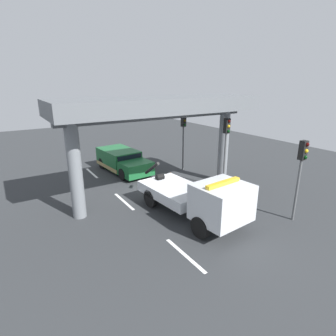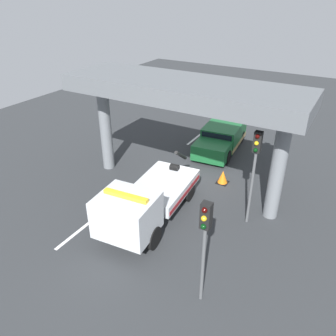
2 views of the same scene
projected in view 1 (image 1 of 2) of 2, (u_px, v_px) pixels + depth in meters
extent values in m
cube|color=#2D3033|center=(157.00, 194.00, 16.83)|extent=(60.00, 40.00, 0.10)
cube|color=silver|center=(92.00, 173.00, 20.52)|extent=(2.60, 0.16, 0.01)
cube|color=silver|center=(124.00, 201.00, 15.69)|extent=(2.60, 0.16, 0.01)
cube|color=silver|center=(185.00, 255.00, 10.86)|extent=(2.60, 0.16, 0.01)
cube|color=silver|center=(175.00, 191.00, 14.79)|extent=(4.03, 2.72, 0.55)
cube|color=silver|center=(222.00, 202.00, 12.10)|extent=(2.24, 2.47, 1.65)
cube|color=black|center=(233.00, 199.00, 11.52)|extent=(0.25, 2.20, 0.66)
cube|color=maroon|center=(191.00, 187.00, 15.51)|extent=(3.64, 0.33, 0.20)
cylinder|color=black|center=(152.00, 168.00, 16.23)|extent=(1.42, 0.30, 1.07)
cylinder|color=black|center=(160.00, 177.00, 15.72)|extent=(0.40, 0.48, 0.36)
cube|color=yellow|center=(223.00, 183.00, 11.83)|extent=(0.40, 1.93, 0.16)
cylinder|color=black|center=(232.00, 214.00, 13.15)|extent=(1.02, 0.41, 1.00)
cylinder|color=black|center=(201.00, 227.00, 11.95)|extent=(1.02, 0.41, 1.00)
cylinder|color=black|center=(180.00, 189.00, 16.10)|extent=(1.02, 0.41, 1.00)
cylinder|color=black|center=(151.00, 198.00, 14.90)|extent=(1.02, 0.41, 1.00)
cube|color=#195B2D|center=(119.00, 158.00, 21.24)|extent=(3.63, 2.49, 1.35)
cube|color=#195B2D|center=(136.00, 168.00, 19.33)|extent=(1.90, 2.25, 0.95)
cube|color=black|center=(130.00, 159.00, 19.82)|extent=(0.23, 1.93, 0.59)
cube|color=#9E8451|center=(119.00, 164.00, 21.39)|extent=(3.65, 2.51, 0.28)
cylinder|color=black|center=(146.00, 169.00, 20.08)|extent=(0.86, 0.35, 0.84)
cylinder|color=black|center=(123.00, 174.00, 18.98)|extent=(0.86, 0.35, 0.84)
cylinder|color=black|center=(124.00, 159.00, 22.66)|extent=(0.86, 0.35, 0.84)
cylinder|color=black|center=(102.00, 163.00, 21.55)|extent=(0.86, 0.35, 0.84)
cylinder|color=slate|center=(223.00, 146.00, 18.13)|extent=(0.66, 0.66, 4.97)
cylinder|color=slate|center=(75.00, 170.00, 13.21)|extent=(0.66, 0.66, 4.97)
cube|color=#5B5F63|center=(160.00, 105.00, 14.79)|extent=(3.60, 11.67, 0.82)
cube|color=#4A4E52|center=(161.00, 116.00, 14.97)|extent=(0.50, 11.27, 0.36)
cylinder|color=#515456|center=(183.00, 149.00, 20.78)|extent=(0.12, 0.12, 3.38)
cube|color=black|center=(183.00, 120.00, 20.13)|extent=(0.28, 0.32, 0.90)
sphere|color=red|center=(185.00, 117.00, 19.91)|extent=(0.18, 0.18, 0.18)
sphere|color=#3A2D06|center=(185.00, 121.00, 20.00)|extent=(0.18, 0.18, 0.18)
sphere|color=black|center=(185.00, 125.00, 20.09)|extent=(0.18, 0.18, 0.18)
cylinder|color=#515456|center=(224.00, 162.00, 17.12)|extent=(0.12, 0.12, 3.58)
cube|color=black|center=(227.00, 126.00, 16.44)|extent=(0.28, 0.32, 0.90)
sphere|color=#360605|center=(229.00, 121.00, 16.22)|extent=(0.18, 0.18, 0.18)
sphere|color=gold|center=(229.00, 126.00, 16.31)|extent=(0.18, 0.18, 0.18)
sphere|color=black|center=(228.00, 131.00, 16.41)|extent=(0.18, 0.18, 0.18)
cylinder|color=#515456|center=(297.00, 191.00, 13.17)|extent=(0.12, 0.12, 3.12)
cube|color=black|center=(303.00, 150.00, 12.56)|extent=(0.28, 0.32, 0.90)
sphere|color=#360605|center=(307.00, 145.00, 12.34)|extent=(0.18, 0.18, 0.18)
sphere|color=gold|center=(306.00, 151.00, 12.43)|extent=(0.18, 0.18, 0.18)
sphere|color=black|center=(305.00, 157.00, 12.52)|extent=(0.18, 0.18, 0.18)
cone|color=orange|center=(171.00, 177.00, 18.56)|extent=(0.56, 0.56, 0.74)
cube|color=black|center=(171.00, 182.00, 18.66)|extent=(0.62, 0.62, 0.03)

